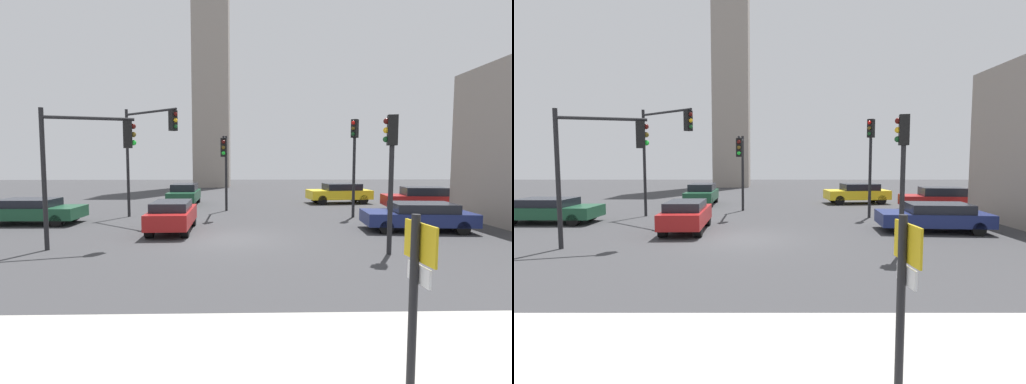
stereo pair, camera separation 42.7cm
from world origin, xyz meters
TOP-DOWN VIEW (x-y plane):
  - ground_plane at (0.00, 0.00)m, footprint 91.85×91.85m
  - sidewalk_corner at (0.00, -10.10)m, footprint 32.36×4.41m
  - direction_sign at (2.68, -11.03)m, footprint 0.15×0.68m
  - traffic_light_0 at (5.53, -2.60)m, footprint 0.49×0.38m
  - traffic_light_1 at (-4.49, 5.13)m, footprint 3.35×2.77m
  - traffic_light_2 at (-5.00, -1.33)m, footprint 3.09×1.05m
  - traffic_light_3 at (6.64, 5.78)m, footprint 0.46×0.48m
  - traffic_light_4 at (-0.54, 6.97)m, footprint 0.32×3.61m
  - car_0 at (-3.69, 11.89)m, footprint 1.99×4.42m
  - car_1 at (-9.97, 3.94)m, footprint 4.65×2.14m
  - car_2 at (11.72, 8.56)m, footprint 4.66×2.39m
  - car_3 at (-2.60, 1.69)m, footprint 1.89×4.15m
  - car_4 at (8.47, 1.67)m, footprint 4.87×2.48m
  - car_5 at (7.54, 12.64)m, footprint 4.71×2.49m
  - skyline_tower at (-3.36, 30.53)m, footprint 4.11×4.11m

SIDE VIEW (x-z plane):
  - ground_plane at x=0.00m, z-range 0.00..0.00m
  - sidewalk_corner at x=0.00m, z-range 0.00..0.15m
  - car_1 at x=-9.97m, z-range 0.05..1.31m
  - car_4 at x=8.47m, z-range 0.05..1.31m
  - car_3 at x=-2.60m, z-range 0.06..1.44m
  - car_2 at x=11.72m, z-range 0.03..1.51m
  - car_5 at x=7.54m, z-range 0.05..1.50m
  - car_0 at x=-3.69m, z-range 0.04..1.53m
  - direction_sign at x=2.68m, z-range 0.42..2.85m
  - traffic_light_0 at x=5.53m, z-range 0.94..5.62m
  - traffic_light_4 at x=-0.54m, z-range 1.00..5.66m
  - traffic_light_2 at x=-5.00m, z-range 1.01..6.01m
  - traffic_light_3 at x=6.64m, z-range 1.05..6.45m
  - traffic_light_1 at x=-4.49m, z-range 1.27..7.23m
  - skyline_tower at x=-3.36m, z-range 0.00..35.81m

